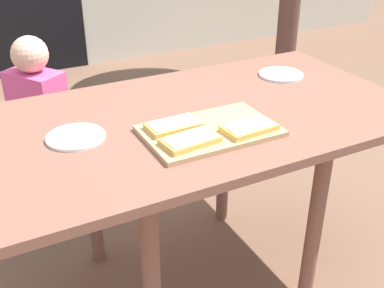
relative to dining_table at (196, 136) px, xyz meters
The scene contains 9 objects.
ground_plane 0.68m from the dining_table, ahead, with size 16.00×16.00×0.00m, color brown.
dining_table is the anchor object (origin of this frame).
cutting_board 0.18m from the dining_table, 100.74° to the right, with size 0.42×0.27×0.02m, color tan.
pizza_slice_near_right 0.26m from the dining_table, 70.95° to the right, with size 0.18×0.11×0.02m.
pizza_slice_far_left 0.20m from the dining_table, 143.81° to the right, with size 0.17×0.10×0.02m.
pizza_slice_near_left 0.27m from the dining_table, 121.83° to the right, with size 0.18×0.11×0.02m.
plate_white_right 0.54m from the dining_table, 19.43° to the left, with size 0.18×0.18×0.01m, color white.
plate_white_left 0.43m from the dining_table, behind, with size 0.18×0.18×0.01m, color white.
child_left 0.80m from the dining_table, 122.67° to the left, with size 0.25×0.28×0.93m.
Camera 1 is at (-0.70, -1.32, 1.45)m, focal length 44.39 mm.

